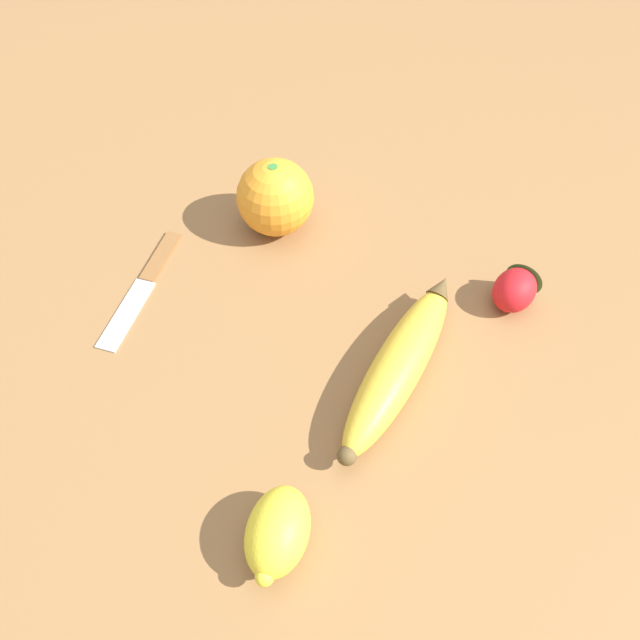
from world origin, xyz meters
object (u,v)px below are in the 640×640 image
(lemon, at_px, (278,532))
(orange, at_px, (275,197))
(paring_knife, at_px, (144,283))
(strawberry, at_px, (516,287))
(banana, at_px, (399,364))

(lemon, bearing_deg, orange, -113.68)
(lemon, height_order, paring_knife, lemon)
(paring_knife, bearing_deg, strawberry, -166.61)
(strawberry, height_order, lemon, lemon)
(strawberry, xyz_separation_m, lemon, (0.32, 0.12, 0.00))
(strawberry, height_order, paring_knife, strawberry)
(orange, relative_size, lemon, 0.98)
(orange, height_order, paring_knife, orange)
(lemon, distance_m, paring_knife, 0.31)
(lemon, bearing_deg, strawberry, -159.37)
(orange, distance_m, strawberry, 0.27)
(banana, xyz_separation_m, paring_knife, (0.18, -0.22, -0.02))
(orange, xyz_separation_m, lemon, (0.14, 0.33, -0.02))
(banana, height_order, orange, orange)
(banana, height_order, lemon, lemon)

